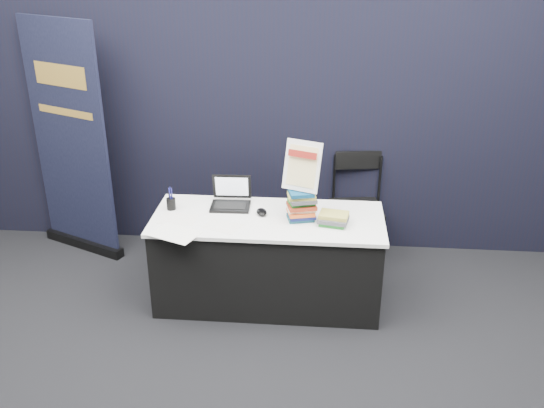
{
  "coord_description": "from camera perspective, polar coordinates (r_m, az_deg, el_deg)",
  "views": [
    {
      "loc": [
        0.4,
        -3.66,
        2.81
      ],
      "look_at": [
        0.03,
        0.55,
        0.87
      ],
      "focal_mm": 40.0,
      "sensor_mm": 36.0,
      "label": 1
    }
  ],
  "objects": [
    {
      "name": "floor",
      "position": [
        4.63,
        -1.01,
        -12.66
      ],
      "size": [
        8.0,
        8.0,
        0.0
      ],
      "primitive_type": "plane",
      "color": "black",
      "rests_on": "ground"
    },
    {
      "name": "mouse",
      "position": [
        4.74,
        -0.99,
        -0.75
      ],
      "size": [
        0.11,
        0.14,
        0.04
      ],
      "primitive_type": "ellipsoid",
      "rotation": [
        0.0,
        0.0,
        0.28
      ],
      "color": "black",
      "rests_on": "display_table"
    },
    {
      "name": "wall_back",
      "position": [
        7.74,
        2.06,
        16.82
      ],
      "size": [
        8.0,
        0.02,
        3.5
      ],
      "primitive_type": "cube",
      "color": "#B2B0A8",
      "rests_on": "floor"
    },
    {
      "name": "book_stack_short",
      "position": [
        4.6,
        5.71,
        -1.42
      ],
      "size": [
        0.23,
        0.2,
        0.09
      ],
      "rotation": [
        0.0,
        0.0,
        -0.22
      ],
      "color": "#1C6922",
      "rests_on": "display_table"
    },
    {
      "name": "brochure_mid",
      "position": [
        4.51,
        -9.08,
        -2.77
      ],
      "size": [
        0.4,
        0.35,
        0.0
      ],
      "primitive_type": "cube",
      "rotation": [
        0.0,
        0.0,
        -0.39
      ],
      "color": "white",
      "rests_on": "display_table"
    },
    {
      "name": "display_table",
      "position": [
        4.88,
        -0.38,
        -5.22
      ],
      "size": [
        1.8,
        0.75,
        0.75
      ],
      "color": "black",
      "rests_on": "floor"
    },
    {
      "name": "brochure_left",
      "position": [
        4.73,
        -8.83,
        -1.41
      ],
      "size": [
        0.3,
        0.22,
        0.0
      ],
      "primitive_type": "cube",
      "rotation": [
        0.0,
        0.0,
        -0.07
      ],
      "color": "white",
      "rests_on": "display_table"
    },
    {
      "name": "pen_cup",
      "position": [
        4.88,
        -9.48,
        0.02
      ],
      "size": [
        0.09,
        0.09,
        0.09
      ],
      "primitive_type": "cylinder",
      "rotation": [
        0.0,
        0.0,
        0.33
      ],
      "color": "black",
      "rests_on": "display_table"
    },
    {
      "name": "brochure_right",
      "position": [
        4.58,
        -4.7,
        -2.09
      ],
      "size": [
        0.31,
        0.27,
        0.0
      ],
      "primitive_type": "cube",
      "rotation": [
        0.0,
        0.0,
        -0.37
      ],
      "color": "white",
      "rests_on": "display_table"
    },
    {
      "name": "stacking_chair",
      "position": [
        5.52,
        7.97,
        0.15
      ],
      "size": [
        0.5,
        0.5,
        0.97
      ],
      "rotation": [
        0.0,
        0.0,
        0.16
      ],
      "color": "black",
      "rests_on": "floor"
    },
    {
      "name": "laptop",
      "position": [
        4.88,
        -3.88,
        0.46
      ],
      "size": [
        0.32,
        0.26,
        0.24
      ],
      "rotation": [
        0.0,
        0.0,
        0.03
      ],
      "color": "black",
      "rests_on": "display_table"
    },
    {
      "name": "book_stack_tall",
      "position": [
        4.61,
        2.76,
        -0.16
      ],
      "size": [
        0.23,
        0.2,
        0.24
      ],
      "rotation": [
        0.0,
        0.0,
        0.26
      ],
      "color": "#164A55",
      "rests_on": "display_table"
    },
    {
      "name": "pullup_banner",
      "position": [
        5.75,
        -18.3,
        4.54
      ],
      "size": [
        0.87,
        0.46,
        2.14
      ],
      "rotation": [
        0.0,
        0.0,
        -0.42
      ],
      "color": "black",
      "rests_on": "floor"
    },
    {
      "name": "drape_partition",
      "position": [
        5.51,
        0.62,
        7.74
      ],
      "size": [
        6.0,
        0.08,
        2.4
      ],
      "primitive_type": "cube",
      "color": "black",
      "rests_on": "floor"
    },
    {
      "name": "info_sign",
      "position": [
        4.52,
        2.86,
        3.54
      ],
      "size": [
        0.31,
        0.21,
        0.39
      ],
      "rotation": [
        0.0,
        0.0,
        -0.37
      ],
      "color": "black",
      "rests_on": "book_stack_tall"
    }
  ]
}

